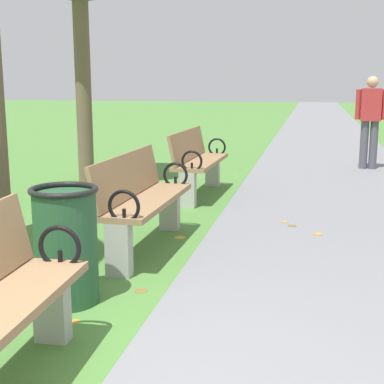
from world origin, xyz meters
The scene contains 6 objects.
paved_walkway centered at (1.34, 18.00, 0.01)m, with size 2.68×44.00×0.02m, color slate.
park_bench_2 centered at (-0.50, 2.61, 0.49)m, with size 0.51×1.61×0.90m.
park_bench_3 centered at (-0.50, 5.15, 0.49)m, with size 0.53×1.62×0.90m.
pedestrian_walking centered at (2.00, 8.01, 0.93)m, with size 0.53×0.23×1.62m.
trash_bin centered at (-0.65, 1.29, 0.42)m, with size 0.48×0.48×0.84m.
scattered_leaves centered at (-0.18, 3.68, 0.01)m, with size 4.91×8.36×0.02m.
Camera 1 is at (1.01, -2.16, 1.56)m, focal length 51.59 mm.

